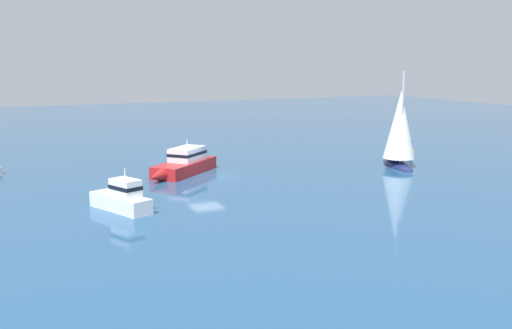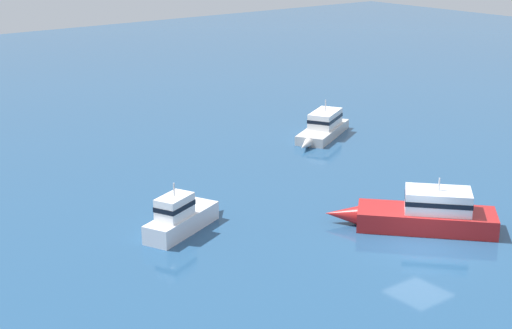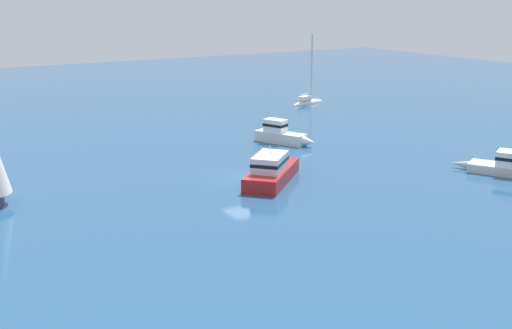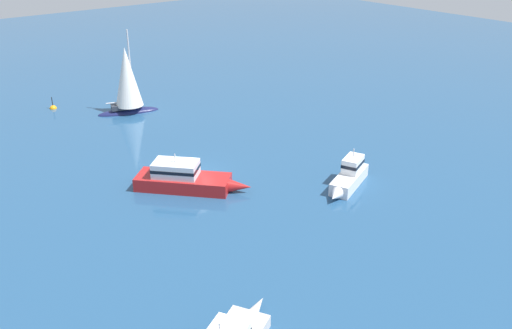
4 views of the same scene
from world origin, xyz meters
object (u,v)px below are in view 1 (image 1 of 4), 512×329
Objects in this scene: powerboat_1 at (119,198)px; channel_buoy at (411,153)px; powerboat at (184,164)px; sloop at (400,132)px.

channel_buoy is (10.33, -30.54, -0.74)m from powerboat_1.
powerboat is 0.85× the size of sloop.
sloop reaches higher than channel_buoy.
powerboat_1 reaches higher than channel_buoy.
sloop reaches higher than powerboat.
channel_buoy is (0.92, -23.48, -0.80)m from powerboat.
sloop is 25.20m from powerboat_1.
sloop is at bearing 133.14° from channel_buoy.
powerboat_1 is at bearing -60.94° from sloop.
powerboat reaches higher than channel_buoy.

